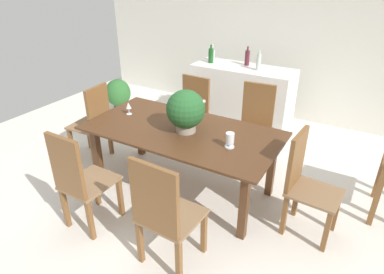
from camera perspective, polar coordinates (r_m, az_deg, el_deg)
name	(u,v)px	position (r m, az deg, el deg)	size (l,w,h in m)	color
ground_plane	(186,184)	(4.02, -0.94, -7.93)	(7.04, 7.04, 0.00)	silver
back_wall	(269,36)	(5.76, 13.05, 16.46)	(6.40, 0.10, 2.60)	silver
dining_table	(182,138)	(3.61, -1.75, -0.10)	(2.09, 1.07, 0.75)	#4C2D19
chair_near_left	(79,179)	(3.27, -18.64, -6.80)	(0.42, 0.49, 1.05)	brown
chair_near_right	(163,211)	(2.72, -4.96, -12.51)	(0.49, 0.48, 1.07)	brown
chair_head_end	(94,120)	(4.45, -16.38, 2.74)	(0.47, 0.45, 1.02)	brown
chair_far_left	(192,108)	(4.67, 0.02, 4.94)	(0.48, 0.45, 0.97)	brown
chair_far_right	(255,121)	(4.31, 10.72, 2.78)	(0.47, 0.44, 1.03)	brown
chair_foot_end	(305,181)	(3.27, 18.64, -7.09)	(0.49, 0.44, 1.02)	brown
flower_centerpiece	(186,110)	(3.44, -1.07, 4.57)	(0.40, 0.40, 0.45)	gray
crystal_vase_left	(230,139)	(3.21, 6.46, -0.40)	(0.10, 0.10, 0.15)	silver
crystal_vase_center_near	(182,105)	(3.92, -1.79, 5.40)	(0.10, 0.10, 0.19)	silver
wine_glass	(128,106)	(3.98, -10.77, 5.21)	(0.06, 0.06, 0.15)	silver
kitchen_counter	(241,98)	(5.27, 8.41, 6.61)	(1.52, 0.59, 0.97)	silver
wine_bottle_amber	(247,58)	(5.20, 9.38, 13.18)	(0.07, 0.07, 0.28)	#511E28
wine_bottle_tall	(212,54)	(5.41, 3.46, 13.85)	(0.08, 0.08, 0.26)	#B2BFB7
wine_bottle_dark	(211,55)	(5.29, 3.24, 13.71)	(0.08, 0.08, 0.27)	#194C1E
wine_bottle_green	(259,62)	(4.97, 11.27, 12.47)	(0.06, 0.06, 0.29)	#B2BFB7
potted_plant_floor	(118,94)	(6.01, -12.46, 7.22)	(0.43, 0.43, 0.57)	#423D38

